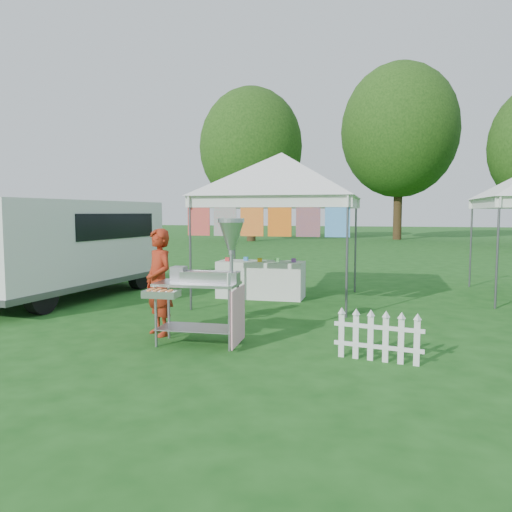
# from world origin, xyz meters

# --- Properties ---
(ground) EXTENTS (120.00, 120.00, 0.00)m
(ground) POSITION_xyz_m (0.00, 0.00, 0.00)
(ground) COLOR #184D16
(ground) RESTS_ON ground
(canopy_main) EXTENTS (4.24, 4.24, 3.45)m
(canopy_main) POSITION_xyz_m (0.00, 3.49, 2.99)
(canopy_main) COLOR #59595E
(canopy_main) RESTS_ON ground
(tree_left) EXTENTS (6.40, 6.40, 9.53)m
(tree_left) POSITION_xyz_m (-6.00, 24.00, 5.83)
(tree_left) COLOR #332212
(tree_left) RESTS_ON ground
(tree_mid) EXTENTS (7.60, 7.60, 11.52)m
(tree_mid) POSITION_xyz_m (3.00, 28.00, 7.14)
(tree_mid) COLOR #332212
(tree_mid) RESTS_ON ground
(donut_cart) EXTENTS (1.23, 0.89, 1.72)m
(donut_cart) POSITION_xyz_m (-0.24, -0.18, 1.01)
(donut_cart) COLOR gray
(donut_cart) RESTS_ON ground
(vendor) EXTENTS (0.68, 0.65, 1.57)m
(vendor) POSITION_xyz_m (-1.16, 0.18, 0.78)
(vendor) COLOR #9B2713
(vendor) RESTS_ON ground
(cargo_van) EXTENTS (2.45, 5.09, 2.04)m
(cargo_van) POSITION_xyz_m (-4.52, 2.81, 1.10)
(cargo_van) COLOR white
(cargo_van) RESTS_ON ground
(picket_fence) EXTENTS (1.07, 0.22, 0.56)m
(picket_fence) POSITION_xyz_m (1.97, -0.39, 0.29)
(picket_fence) COLOR white
(picket_fence) RESTS_ON ground
(display_table) EXTENTS (1.80, 0.70, 0.77)m
(display_table) POSITION_xyz_m (-0.47, 3.68, 0.39)
(display_table) COLOR white
(display_table) RESTS_ON ground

